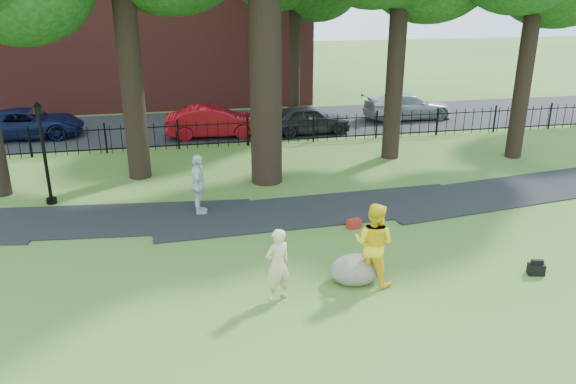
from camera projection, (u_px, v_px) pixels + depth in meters
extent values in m
plane|color=#416824|center=(315.00, 272.00, 13.87)|extent=(120.00, 120.00, 0.00)
cube|color=black|center=(315.00, 211.00, 17.65)|extent=(36.07, 3.85, 0.03)
cube|color=black|center=(237.00, 125.00, 28.57)|extent=(80.00, 7.00, 0.02)
cube|color=black|center=(247.00, 123.00, 24.54)|extent=(44.00, 0.04, 0.04)
cube|color=black|center=(248.00, 141.00, 24.83)|extent=(44.00, 0.04, 0.04)
cylinder|color=black|center=(265.00, 31.00, 18.49)|extent=(1.10, 1.10, 10.50)
cylinder|color=black|center=(129.00, 51.00, 19.24)|extent=(0.80, 0.80, 9.10)
cylinder|color=black|center=(396.00, 53.00, 21.74)|extent=(0.70, 0.70, 8.40)
cylinder|color=black|center=(527.00, 58.00, 21.84)|extent=(0.64, 0.64, 8.05)
imported|color=#CBBA8B|center=(278.00, 265.00, 12.40)|extent=(0.74, 0.62, 1.72)
imported|color=yellow|center=(374.00, 244.00, 13.06)|extent=(1.24, 1.21, 2.01)
imported|color=silver|center=(198.00, 185.00, 17.12)|extent=(0.58, 1.15, 1.89)
ellipsoid|color=#5F594F|center=(355.00, 268.00, 13.32)|extent=(1.30, 1.01, 0.73)
cylinder|color=black|center=(45.00, 160.00, 17.75)|extent=(0.11, 0.11, 2.94)
cylinder|color=black|center=(52.00, 201.00, 18.23)|extent=(0.33, 0.33, 0.18)
cube|color=black|center=(37.00, 110.00, 17.20)|extent=(0.26, 0.26, 0.28)
cone|color=black|center=(36.00, 104.00, 17.13)|extent=(0.29, 0.29, 0.15)
cube|color=black|center=(536.00, 269.00, 13.71)|extent=(0.43, 0.33, 0.28)
cube|color=maroon|center=(354.00, 224.00, 16.35)|extent=(0.43, 0.32, 0.27)
imported|color=maroon|center=(214.00, 122.00, 26.03)|extent=(4.50, 1.73, 1.46)
imported|color=#0B1239|center=(28.00, 123.00, 25.91)|extent=(4.89, 2.26, 1.36)
imported|color=black|center=(308.00, 119.00, 26.67)|extent=(4.10, 1.83, 1.37)
imported|color=#9D9FA5|center=(407.00, 106.00, 29.60)|extent=(4.78, 2.12, 1.36)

